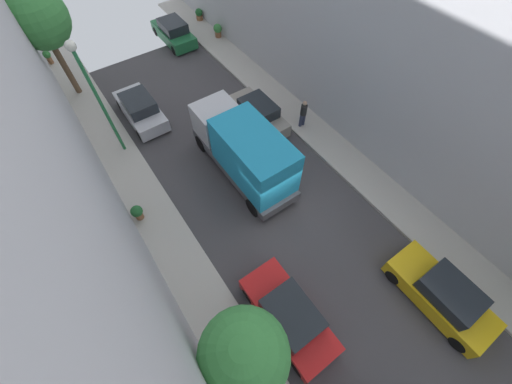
# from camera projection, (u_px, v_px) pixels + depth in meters

# --- Properties ---
(ground) EXTENTS (32.00, 32.00, 0.00)m
(ground) POSITION_uv_depth(u_px,v_px,m) (274.00, 207.00, 15.07)
(ground) COLOR #423F42
(sidewalk_left) EXTENTS (2.00, 44.00, 0.15)m
(sidewalk_left) POSITION_uv_depth(u_px,v_px,m) (183.00, 262.00, 13.40)
(sidewalk_left) COLOR #B7B2A8
(sidewalk_left) RESTS_ON ground
(sidewalk_right) EXTENTS (2.00, 44.00, 0.15)m
(sidewalk_right) POSITION_uv_depth(u_px,v_px,m) (347.00, 161.00, 16.60)
(sidewalk_right) COLOR #B7B2A8
(sidewalk_right) RESTS_ON ground
(parked_car_left_2) EXTENTS (1.78, 4.20, 1.57)m
(parked_car_left_2) POSITION_uv_depth(u_px,v_px,m) (289.00, 315.00, 11.55)
(parked_car_left_2) COLOR red
(parked_car_left_2) RESTS_ON ground
(parked_car_left_3) EXTENTS (1.78, 4.20, 1.57)m
(parked_car_left_3) POSITION_uv_depth(u_px,v_px,m) (140.00, 109.00, 17.97)
(parked_car_left_3) COLOR silver
(parked_car_left_3) RESTS_ON ground
(parked_car_right_1) EXTENTS (1.78, 4.20, 1.57)m
(parked_car_right_1) POSITION_uv_depth(u_px,v_px,m) (442.00, 294.00, 11.98)
(parked_car_right_1) COLOR gold
(parked_car_right_1) RESTS_ON ground
(parked_car_right_2) EXTENTS (1.78, 4.20, 1.57)m
(parked_car_right_2) POSITION_uv_depth(u_px,v_px,m) (257.00, 114.00, 17.74)
(parked_car_right_2) COLOR gray
(parked_car_right_2) RESTS_ON ground
(parked_car_right_3) EXTENTS (1.78, 4.20, 1.57)m
(parked_car_right_3) POSITION_uv_depth(u_px,v_px,m) (174.00, 32.00, 22.67)
(parked_car_right_3) COLOR #1E6638
(parked_car_right_3) RESTS_ON ground
(delivery_truck) EXTENTS (2.26, 6.60, 3.38)m
(delivery_truck) POSITION_uv_depth(u_px,v_px,m) (244.00, 151.00, 14.74)
(delivery_truck) COLOR #4C4C51
(delivery_truck) RESTS_ON ground
(pedestrian) EXTENTS (0.40, 0.36, 1.72)m
(pedestrian) POSITION_uv_depth(u_px,v_px,m) (303.00, 113.00, 17.28)
(pedestrian) COLOR #2D334C
(pedestrian) RESTS_ON sidewalk_right
(street_tree_0) EXTENTS (3.21, 3.21, 6.26)m
(street_tree_0) POSITION_uv_depth(u_px,v_px,m) (37.00, 18.00, 15.92)
(street_tree_0) COLOR brown
(street_tree_0) RESTS_ON sidewalk_left
(street_tree_2) EXTENTS (2.51, 2.51, 4.90)m
(street_tree_2) POSITION_uv_depth(u_px,v_px,m) (244.00, 355.00, 8.11)
(street_tree_2) COLOR brown
(street_tree_2) RESTS_ON sidewalk_left
(potted_plant_0) EXTENTS (0.57, 0.57, 0.85)m
(potted_plant_0) POSITION_uv_depth(u_px,v_px,m) (199.00, 14.00, 24.43)
(potted_plant_0) COLOR brown
(potted_plant_0) RESTS_ON sidewalk_right
(potted_plant_2) EXTENTS (0.62, 0.62, 0.94)m
(potted_plant_2) POSITION_uv_depth(u_px,v_px,m) (218.00, 30.00, 22.96)
(potted_plant_2) COLOR brown
(potted_plant_2) RESTS_ON sidewalk_right
(potted_plant_3) EXTENTS (0.50, 0.50, 0.90)m
(potted_plant_3) POSITION_uv_depth(u_px,v_px,m) (48.00, 56.00, 21.05)
(potted_plant_3) COLOR brown
(potted_plant_3) RESTS_ON sidewalk_left
(potted_plant_4) EXTENTS (0.55, 0.55, 0.84)m
(potted_plant_4) POSITION_uv_depth(u_px,v_px,m) (137.00, 212.00, 14.16)
(potted_plant_4) COLOR brown
(potted_plant_4) RESTS_ON sidewalk_left
(lamp_post) EXTENTS (0.44, 0.44, 6.21)m
(lamp_post) POSITION_uv_depth(u_px,v_px,m) (93.00, 88.00, 13.67)
(lamp_post) COLOR #26723F
(lamp_post) RESTS_ON sidewalk_left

